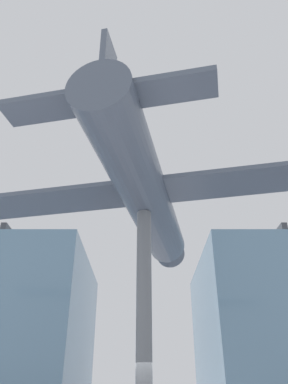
% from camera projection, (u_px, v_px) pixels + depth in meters
% --- Properties ---
extents(glass_pavilion_left, '(9.46, 12.14, 11.40)m').
position_uv_depth(glass_pavilion_left, '(15.00, 337.00, 25.64)').
color(glass_pavilion_left, '#60849E').
rests_on(glass_pavilion_left, ground_plane).
extents(glass_pavilion_right, '(9.46, 12.14, 11.40)m').
position_uv_depth(glass_pavilion_right, '(273.00, 337.00, 25.64)').
color(glass_pavilion_right, '#60849E').
rests_on(glass_pavilion_right, ground_plane).
extents(support_pylon_central, '(0.53, 0.53, 7.72)m').
position_uv_depth(support_pylon_central, '(144.00, 318.00, 12.32)').
color(support_pylon_central, slate).
rests_on(support_pylon_central, ground_plane).
extents(suspended_airplane, '(19.19, 13.46, 3.33)m').
position_uv_depth(suspended_airplane, '(145.00, 195.00, 14.91)').
color(suspended_airplane, '#4C5666').
rests_on(suspended_airplane, support_pylon_central).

